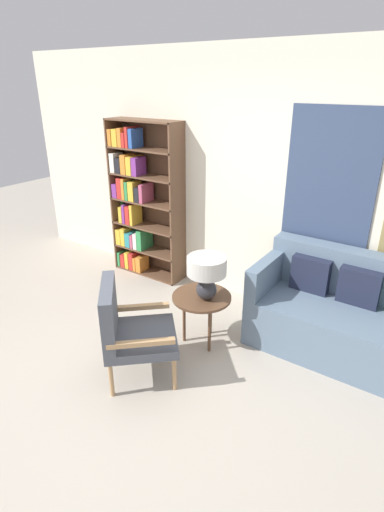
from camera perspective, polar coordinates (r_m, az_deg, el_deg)
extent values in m
plane|color=#B2A899|center=(3.57, -11.29, -17.82)|extent=(14.00, 14.00, 0.00)
cube|color=silver|center=(4.42, 6.40, 10.68)|extent=(6.40, 0.06, 2.70)
cube|color=#334260|center=(3.98, 19.14, 10.44)|extent=(0.84, 0.02, 1.29)
cube|color=brown|center=(5.32, -10.43, 8.45)|extent=(0.02, 0.30, 1.94)
cube|color=brown|center=(4.72, -2.04, 6.85)|extent=(0.02, 0.30, 1.94)
cube|color=brown|center=(4.83, -7.03, 18.69)|extent=(0.97, 0.30, 0.02)
cube|color=brown|center=(5.35, -6.01, -2.18)|extent=(0.97, 0.30, 0.02)
cube|color=brown|center=(5.11, -5.41, 8.11)|extent=(0.97, 0.01, 1.94)
cube|color=brown|center=(5.22, -6.16, 0.97)|extent=(0.97, 0.30, 0.02)
cube|color=#338C4C|center=(5.54, -9.89, -0.24)|extent=(0.04, 0.17, 0.20)
cube|color=red|center=(5.51, -9.30, -0.45)|extent=(0.07, 0.19, 0.18)
cube|color=gold|center=(5.46, -8.66, -0.37)|extent=(0.06, 0.21, 0.23)
cube|color=red|center=(5.40, -8.11, -0.55)|extent=(0.06, 0.20, 0.23)
cube|color=orange|center=(5.37, -7.71, -0.97)|extent=(0.04, 0.18, 0.18)
cube|color=orange|center=(5.32, -7.13, -1.03)|extent=(0.08, 0.18, 0.21)
cube|color=brown|center=(5.10, -6.31, 4.28)|extent=(0.97, 0.30, 0.02)
cube|color=gold|center=(5.41, -9.92, 2.88)|extent=(0.08, 0.18, 0.21)
cube|color=gold|center=(5.37, -9.06, 2.94)|extent=(0.07, 0.24, 0.23)
cube|color=teal|center=(5.31, -8.53, 2.48)|extent=(0.08, 0.21, 0.19)
cube|color=#B24C6B|center=(5.26, -8.12, 2.23)|extent=(0.04, 0.18, 0.18)
cube|color=silver|center=(5.23, -7.41, 2.33)|extent=(0.06, 0.23, 0.21)
cube|color=#338C4C|center=(5.18, -6.76, 2.46)|extent=(0.07, 0.25, 0.26)
cube|color=brown|center=(5.01, -6.48, 7.72)|extent=(0.97, 0.30, 0.02)
cylinder|color=#194723|center=(5.33, -9.82, 6.48)|extent=(0.06, 0.06, 0.25)
cube|color=gold|center=(5.27, -9.49, 6.01)|extent=(0.05, 0.21, 0.21)
cube|color=#7A338C|center=(5.23, -9.03, 6.13)|extent=(0.04, 0.22, 0.25)
cube|color=red|center=(5.18, -8.61, 5.92)|extent=(0.07, 0.19, 0.23)
cube|color=gold|center=(5.13, -8.04, 5.95)|extent=(0.04, 0.20, 0.26)
cube|color=brown|center=(4.93, -6.65, 11.28)|extent=(0.97, 0.30, 0.02)
cube|color=#7A338C|center=(5.24, -10.19, 9.34)|extent=(0.08, 0.24, 0.18)
cube|color=red|center=(5.15, -9.82, 9.58)|extent=(0.07, 0.17, 0.26)
cube|color=orange|center=(5.11, -9.20, 9.54)|extent=(0.05, 0.19, 0.26)
cube|color=#338C4C|center=(5.09, -8.68, 9.31)|extent=(0.04, 0.21, 0.23)
cube|color=gold|center=(5.02, -8.19, 9.20)|extent=(0.09, 0.17, 0.24)
cube|color=black|center=(4.97, -7.35, 8.77)|extent=(0.07, 0.17, 0.18)
cube|color=#B24C6B|center=(4.94, -6.56, 8.98)|extent=(0.05, 0.22, 0.23)
cylinder|color=#8C6B4C|center=(4.74, -2.77, 7.94)|extent=(0.08, 0.08, 0.14)
cube|color=brown|center=(4.87, -6.83, 14.95)|extent=(0.97, 0.30, 0.02)
cube|color=silver|center=(5.15, -10.77, 13.01)|extent=(0.07, 0.17, 0.23)
cube|color=black|center=(5.09, -9.99, 12.67)|extent=(0.09, 0.18, 0.18)
cube|color=orange|center=(5.03, -9.16, 12.86)|extent=(0.08, 0.20, 0.23)
cube|color=gold|center=(4.99, -8.19, 12.74)|extent=(0.08, 0.24, 0.22)
cube|color=#7A338C|center=(4.91, -7.64, 12.58)|extent=(0.08, 0.19, 0.21)
cube|color=orange|center=(5.11, -11.04, 16.34)|extent=(0.05, 0.19, 0.20)
cube|color=gold|center=(5.07, -10.21, 16.36)|extent=(0.08, 0.22, 0.20)
cube|color=orange|center=(5.00, -9.60, 16.41)|extent=(0.06, 0.21, 0.22)
cube|color=red|center=(4.95, -9.23, 16.08)|extent=(0.04, 0.17, 0.17)
cube|color=red|center=(4.93, -8.53, 16.48)|extent=(0.04, 0.23, 0.24)
cube|color=#2D56A8|center=(4.88, -8.06, 16.33)|extent=(0.05, 0.20, 0.22)
cylinder|color=tan|center=(3.39, -2.53, -16.43)|extent=(0.04, 0.04, 0.32)
cylinder|color=tan|center=(3.78, -3.31, -11.58)|extent=(0.04, 0.04, 0.32)
cylinder|color=tan|center=(3.39, -11.46, -16.91)|extent=(0.04, 0.04, 0.32)
cylinder|color=tan|center=(3.78, -11.14, -12.01)|extent=(0.04, 0.04, 0.32)
cube|color=#4C515B|center=(3.45, -7.28, -11.52)|extent=(0.82, 0.82, 0.08)
cube|color=#4C515B|center=(3.31, -11.77, -7.86)|extent=(0.46, 0.49, 0.47)
cube|color=tan|center=(3.15, -7.29, -12.25)|extent=(0.42, 0.39, 0.04)
cube|color=tan|center=(3.60, -7.51, -7.24)|extent=(0.42, 0.39, 0.04)
cube|color=slate|center=(3.97, 21.32, -10.17)|extent=(1.75, 0.81, 0.47)
cube|color=slate|center=(4.02, 23.38, -2.59)|extent=(1.75, 0.20, 0.45)
cube|color=slate|center=(3.98, 10.90, -2.27)|extent=(0.12, 0.81, 0.31)
cube|color=#1E2338|center=(4.00, 16.56, -2.54)|extent=(0.36, 0.12, 0.34)
cube|color=#1E2338|center=(3.91, 22.77, -4.12)|extent=(0.36, 0.12, 0.34)
cylinder|color=brown|center=(3.74, 1.39, -5.89)|extent=(0.55, 0.55, 0.03)
cylinder|color=brown|center=(3.99, 2.68, -8.07)|extent=(0.03, 0.03, 0.48)
cylinder|color=brown|center=(3.88, -1.13, -9.05)|extent=(0.03, 0.03, 0.48)
cylinder|color=brown|center=(3.75, 2.51, -10.40)|extent=(0.03, 0.03, 0.48)
ellipsoid|color=#2D2D33|center=(3.64, 2.07, -4.79)|extent=(0.19, 0.19, 0.19)
cylinder|color=tan|center=(3.58, 2.10, -3.03)|extent=(0.02, 0.02, 0.06)
cylinder|color=beige|center=(3.54, 2.13, -1.40)|extent=(0.36, 0.36, 0.16)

